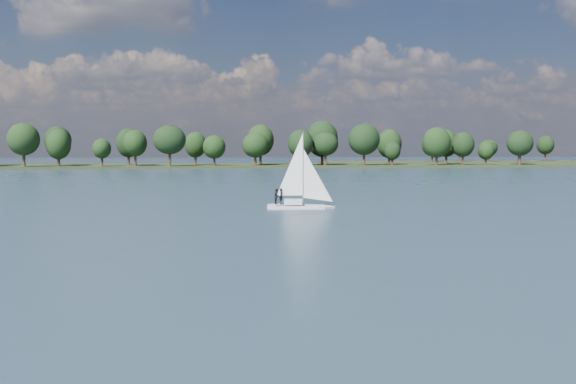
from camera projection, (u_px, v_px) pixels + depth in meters
name	position (u px, v px, depth m)	size (l,w,h in m)	color
ground	(228.00, 184.00, 121.01)	(700.00, 700.00, 0.00)	#233342
far_shore	(214.00, 167.00, 231.67)	(660.00, 40.00, 1.50)	black
far_shore_back	(553.00, 163.00, 301.26)	(220.00, 30.00, 1.40)	black
sailboat	(297.00, 186.00, 70.43)	(6.94, 2.80, 8.88)	silver
treeline	(202.00, 144.00, 226.96)	(562.32, 74.38, 17.89)	black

